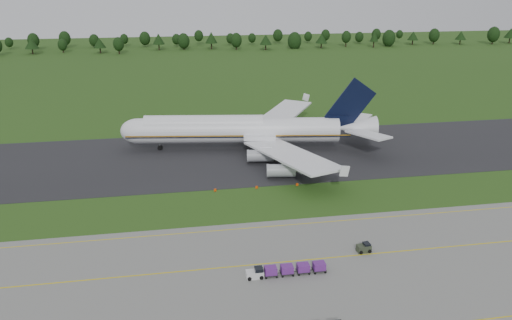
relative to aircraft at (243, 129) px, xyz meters
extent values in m
plane|color=#254715|center=(-1.76, -33.14, -5.31)|extent=(600.00, 600.00, 0.00)
cube|color=slate|center=(-1.76, -67.14, -5.28)|extent=(300.00, 52.00, 0.06)
cube|color=black|center=(-1.76, -5.14, -5.27)|extent=(300.00, 40.00, 0.08)
cube|color=#CFBA0C|center=(-1.76, -55.14, -5.25)|extent=(300.00, 0.25, 0.01)
cube|color=#CFBA0C|center=(-1.76, -43.14, -5.25)|extent=(120.00, 0.20, 0.01)
cylinder|color=black|center=(-95.76, 187.87, -3.70)|extent=(0.70, 0.70, 3.24)
cone|color=#1B3813|center=(-95.76, 187.87, 0.80)|extent=(7.84, 7.84, 5.75)
cylinder|color=black|center=(-79.50, 191.01, -3.82)|extent=(0.70, 0.70, 3.00)
sphere|color=#1B3813|center=(-79.50, 191.01, -0.74)|extent=(5.28, 5.28, 5.28)
cylinder|color=black|center=(-57.67, 185.42, -3.75)|extent=(0.70, 0.70, 3.13)
cone|color=#1B3813|center=(-57.67, 185.42, 0.59)|extent=(7.14, 7.14, 5.56)
cylinder|color=black|center=(-46.48, 179.91, -3.46)|extent=(0.70, 0.70, 3.71)
sphere|color=#1B3813|center=(-46.48, 179.91, 0.36)|extent=(6.15, 6.15, 6.15)
cylinder|color=black|center=(-23.93, 193.03, -3.53)|extent=(0.70, 0.70, 3.56)
cone|color=#1B3813|center=(-23.93, 193.03, 1.41)|extent=(7.26, 7.26, 6.33)
cylinder|color=black|center=(-8.92, 192.40, -3.60)|extent=(0.70, 0.70, 3.43)
sphere|color=#1B3813|center=(-8.92, 192.40, -0.07)|extent=(7.18, 7.18, 7.18)
cylinder|color=black|center=(7.93, 191.31, -3.43)|extent=(0.70, 0.70, 3.78)
cone|color=#1B3813|center=(7.93, 191.31, 1.82)|extent=(7.45, 7.45, 6.72)
cylinder|color=black|center=(22.73, 186.58, -3.44)|extent=(0.70, 0.70, 3.75)
sphere|color=#1B3813|center=(22.73, 186.58, 0.41)|extent=(6.82, 6.82, 6.82)
cylinder|color=black|center=(40.28, 182.50, -3.66)|extent=(0.70, 0.70, 3.30)
cone|color=#1B3813|center=(40.28, 182.50, 0.92)|extent=(7.43, 7.43, 5.86)
cylinder|color=black|center=(59.39, 186.95, -3.85)|extent=(0.70, 0.70, 2.92)
sphere|color=#1B3813|center=(59.39, 186.95, -0.85)|extent=(8.54, 8.54, 8.54)
cylinder|color=black|center=(76.10, 184.89, -3.74)|extent=(0.70, 0.70, 3.14)
cone|color=#1B3813|center=(76.10, 184.89, 0.62)|extent=(7.37, 7.37, 5.59)
cylinder|color=black|center=(93.34, 188.04, -3.27)|extent=(0.70, 0.70, 4.08)
sphere|color=#1B3813|center=(93.34, 188.04, 0.93)|extent=(5.88, 5.88, 5.88)
cylinder|color=black|center=(109.58, 182.07, -3.40)|extent=(0.70, 0.70, 3.83)
cone|color=#1B3813|center=(109.58, 182.07, 1.93)|extent=(5.30, 5.30, 6.81)
cylinder|color=black|center=(121.37, 186.44, -3.66)|extent=(0.70, 0.70, 3.30)
sphere|color=#1B3813|center=(121.37, 186.44, -0.27)|extent=(8.18, 8.18, 8.18)
cylinder|color=black|center=(140.23, 191.19, -3.78)|extent=(0.70, 0.70, 3.06)
cone|color=#1B3813|center=(140.23, 191.19, 0.47)|extent=(7.10, 7.10, 5.44)
cylinder|color=black|center=(154.92, 190.94, -3.42)|extent=(0.70, 0.70, 3.79)
sphere|color=#1B3813|center=(154.92, 190.94, 0.48)|extent=(6.89, 6.89, 6.89)
cylinder|color=black|center=(172.03, 187.53, -3.78)|extent=(0.70, 0.70, 3.07)
cone|color=#1B3813|center=(172.03, 187.53, 0.48)|extent=(7.10, 7.10, 5.46)
cylinder|color=black|center=(193.29, 184.18, -3.22)|extent=(0.70, 0.70, 4.18)
sphere|color=#1B3813|center=(193.29, 184.18, 1.07)|extent=(7.81, 7.81, 7.81)
cylinder|color=black|center=(207.74, 187.09, -3.51)|extent=(0.70, 0.70, 3.61)
cone|color=#1B3813|center=(207.74, 187.09, 1.50)|extent=(7.79, 7.79, 6.41)
cylinder|color=white|center=(-1.20, 0.17, -0.19)|extent=(51.62, 13.64, 6.36)
cylinder|color=white|center=(-9.94, 1.44, 1.31)|extent=(30.44, 9.21, 4.96)
sphere|color=white|center=(-26.56, 3.85, -0.19)|extent=(6.36, 6.36, 6.36)
cone|color=white|center=(28.96, -4.19, 0.25)|extent=(10.48, 7.37, 6.04)
cube|color=orange|center=(-1.66, -2.99, -0.72)|extent=(55.96, 8.15, 0.31)
cube|color=white|center=(8.14, -18.23, -0.98)|extent=(17.58, 31.30, 0.49)
cube|color=white|center=(12.98, 15.17, -0.98)|extent=(24.20, 29.80, 0.49)
cylinder|color=#9B9EA3|center=(2.40, -11.59, -3.19)|extent=(6.53, 3.68, 2.83)
cylinder|color=#9B9EA3|center=(5.23, -21.82, -3.19)|extent=(6.53, 3.68, 2.83)
cylinder|color=#9B9EA3|center=(5.59, 10.44, -3.19)|extent=(6.53, 3.68, 2.83)
cylinder|color=#9B9EA3|center=(11.20, 19.45, -3.19)|extent=(6.53, 3.68, 2.83)
cube|color=black|center=(26.79, -3.88, 6.20)|extent=(12.82, 2.33, 14.19)
cube|color=white|center=(29.33, -10.94, 0.52)|extent=(9.07, 12.47, 0.40)
cube|color=white|center=(31.23, 2.17, 0.52)|extent=(11.13, 11.91, 0.40)
cylinder|color=slate|center=(-21.31, 3.09, -4.34)|extent=(0.32, 0.32, 1.94)
cylinder|color=black|center=(-21.31, 3.09, -4.74)|extent=(1.25, 0.95, 1.15)
cylinder|color=slate|center=(3.48, -4.52, -4.34)|extent=(0.32, 0.32, 1.94)
cylinder|color=black|center=(3.48, -4.52, -4.74)|extent=(1.25, 0.95, 1.15)
cylinder|color=slate|center=(4.62, 3.35, -4.34)|extent=(0.32, 0.32, 1.94)
cylinder|color=black|center=(4.62, 3.35, -4.74)|extent=(1.25, 0.95, 1.15)
cube|color=silver|center=(-6.81, -58.60, -4.70)|extent=(2.60, 1.40, 1.10)
cylinder|color=black|center=(-7.71, -59.30, -4.95)|extent=(0.60, 0.22, 0.60)
cube|color=black|center=(-4.41, -58.60, -4.90)|extent=(2.00, 1.50, 0.12)
cube|color=#572074|center=(-4.41, -58.60, -4.30)|extent=(1.80, 1.40, 1.10)
cylinder|color=black|center=(-5.21, -59.30, -5.08)|extent=(0.34, 0.15, 0.34)
cube|color=black|center=(-1.91, -58.60, -4.90)|extent=(2.00, 1.50, 0.12)
cube|color=#572074|center=(-1.91, -58.60, -4.30)|extent=(1.80, 1.40, 1.10)
cylinder|color=black|center=(-2.71, -59.30, -5.08)|extent=(0.34, 0.15, 0.34)
cube|color=black|center=(0.58, -58.60, -4.90)|extent=(2.00, 1.50, 0.12)
cube|color=#572074|center=(0.58, -58.60, -4.30)|extent=(1.80, 1.40, 1.10)
cylinder|color=black|center=(-0.21, -59.30, -5.08)|extent=(0.34, 0.15, 0.34)
cube|color=black|center=(3.08, -58.60, -4.90)|extent=(2.00, 1.50, 0.12)
cube|color=#572074|center=(3.08, -58.60, -4.30)|extent=(1.80, 1.40, 1.10)
cylinder|color=black|center=(2.28, -59.30, -5.08)|extent=(0.34, 0.15, 0.34)
cylinder|color=black|center=(-6.81, -58.60, -4.95)|extent=(0.60, 0.22, 0.60)
cube|color=#2E3626|center=(11.86, -54.24, -4.65)|extent=(2.30, 1.50, 1.21)
cylinder|color=black|center=(11.09, -54.90, -4.95)|extent=(0.62, 0.22, 0.62)
cylinder|color=black|center=(12.63, -53.58, -4.95)|extent=(0.62, 0.22, 0.62)
cube|color=#E94407|center=(-9.70, -25.90, -5.01)|extent=(0.50, 0.12, 0.60)
cube|color=black|center=(-9.70, -25.90, -5.29)|extent=(0.30, 0.30, 0.04)
cube|color=#E94407|center=(-0.92, -25.90, -5.01)|extent=(0.50, 0.12, 0.60)
cube|color=black|center=(-0.92, -25.90, -5.29)|extent=(0.30, 0.30, 0.04)
cube|color=#E94407|center=(7.86, -25.90, -5.01)|extent=(0.50, 0.12, 0.60)
cube|color=black|center=(7.86, -25.90, -5.29)|extent=(0.30, 0.30, 0.04)
camera|label=1|loc=(-17.24, -121.22, 36.73)|focal=35.00mm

